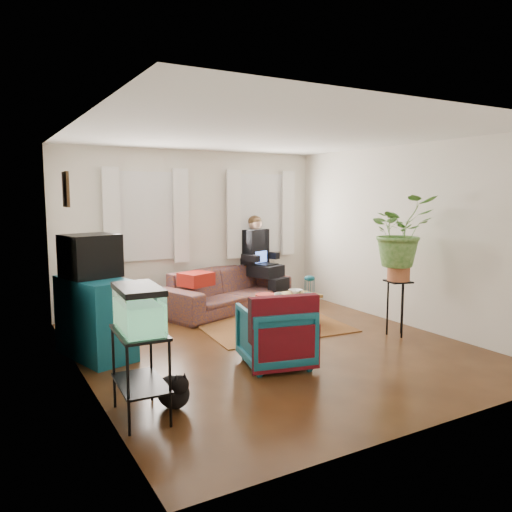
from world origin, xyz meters
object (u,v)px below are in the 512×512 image
sofa (227,283)px  side_table (101,306)px  aquarium_stand (141,374)px  plant_stand (397,308)px  dresser (95,318)px  coffee_table (286,309)px  armchair (275,332)px

sofa → side_table: bearing=163.4°
aquarium_stand → plant_stand: 3.80m
aquarium_stand → sofa: bearing=56.4°
plant_stand → sofa: bearing=118.8°
aquarium_stand → dresser: bearing=92.9°
sofa → side_table: (-2.03, -0.11, -0.13)m
dresser → coffee_table: dresser is taller
dresser → plant_stand: (3.72, -1.09, -0.09)m
sofa → armchair: sofa is taller
armchair → aquarium_stand: bearing=30.2°
sofa → plant_stand: (1.35, -2.45, -0.08)m
side_table → dresser: (-0.34, -1.25, 0.14)m
sofa → coffee_table: size_ratio=2.34×
aquarium_stand → coffee_table: (2.77, 2.01, -0.17)m
plant_stand → coffee_table: bearing=127.0°
aquarium_stand → armchair: aquarium_stand is taller
sofa → coffee_table: (0.39, -1.18, -0.25)m
side_table → dresser: dresser is taller
dresser → coffee_table: (2.76, 0.19, -0.26)m
coffee_table → side_table: bearing=148.6°
coffee_table → armchair: bearing=-134.3°
dresser → aquarium_stand: 1.83m
armchair → coffee_table: bearing=-114.3°
plant_stand → aquarium_stand: bearing=-168.8°
aquarium_stand → coffee_table: size_ratio=0.76×
coffee_table → plant_stand: (0.96, -1.27, 0.17)m
side_table → plant_stand: bearing=-34.7°
sofa → dresser: bearing=-169.9°
side_table → plant_stand: plant_stand is taller
dresser → coffee_table: 2.78m
coffee_table → plant_stand: bearing=-60.6°
dresser → side_table: bearing=59.0°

